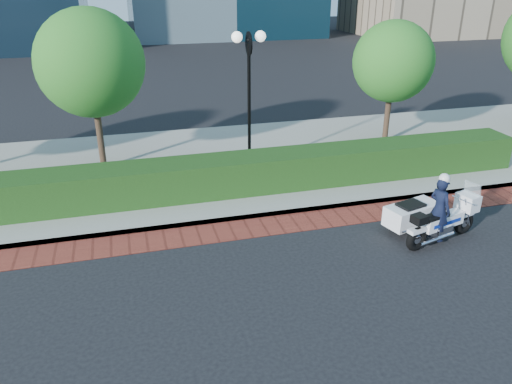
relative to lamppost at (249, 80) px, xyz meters
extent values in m
plane|color=black|center=(-1.00, -5.20, -2.96)|extent=(120.00, 120.00, 0.00)
cube|color=maroon|center=(-1.00, -3.70, -2.95)|extent=(60.00, 1.00, 0.01)
cube|color=gray|center=(-1.00, 0.80, -2.88)|extent=(60.00, 8.00, 0.15)
cube|color=black|center=(-1.00, -1.60, -2.31)|extent=(18.00, 1.20, 1.00)
cylinder|color=black|center=(0.00, 0.00, -2.66)|extent=(0.30, 0.30, 0.30)
cylinder|color=black|center=(0.00, 0.00, -0.81)|extent=(0.10, 0.10, 3.70)
cylinder|color=black|center=(0.00, 0.00, 1.04)|extent=(0.04, 0.70, 0.70)
sphere|color=white|center=(-0.35, 0.00, 1.24)|extent=(0.32, 0.32, 0.32)
sphere|color=white|center=(0.35, 0.00, 1.24)|extent=(0.32, 0.32, 0.32)
cylinder|color=#332319|center=(-4.50, 1.30, -1.72)|extent=(0.20, 0.20, 2.17)
sphere|color=#1D7421|center=(-4.50, 1.30, 0.48)|extent=(3.20, 3.20, 3.20)
cylinder|color=#332319|center=(5.50, 1.30, -1.85)|extent=(0.20, 0.20, 1.92)
sphere|color=#1D7421|center=(5.50, 1.30, 0.10)|extent=(2.80, 2.80, 2.80)
torus|color=black|center=(2.47, -5.74, -2.66)|extent=(0.62, 0.33, 0.59)
torus|color=black|center=(4.03, -5.32, -2.66)|extent=(0.62, 0.33, 0.59)
cube|color=white|center=(3.25, -5.53, -2.40)|extent=(1.20, 0.58, 0.31)
cube|color=silver|center=(3.21, -5.54, -2.62)|extent=(0.57, 0.47, 0.25)
cube|color=white|center=(4.03, -5.32, -2.11)|extent=(0.47, 0.57, 0.40)
cube|color=silver|center=(4.12, -5.30, -1.79)|extent=(0.22, 0.46, 0.36)
cube|color=black|center=(2.99, -5.60, -2.22)|extent=(0.72, 0.43, 0.09)
cube|color=black|center=(2.47, -5.74, -2.15)|extent=(0.38, 0.36, 0.20)
cube|color=white|center=(2.88, -4.84, -2.51)|extent=(1.51, 0.97, 0.49)
cube|color=black|center=(2.80, -4.86, -2.24)|extent=(0.72, 0.60, 0.07)
torus|color=black|center=(2.69, -4.44, -2.73)|extent=(0.47, 0.25, 0.45)
imported|color=black|center=(3.08, -5.57, -2.05)|extent=(0.50, 0.64, 1.55)
sphere|color=white|center=(3.08, -5.57, -1.29)|extent=(0.25, 0.25, 0.25)
camera|label=1|loc=(-3.73, -14.43, 2.98)|focal=35.00mm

